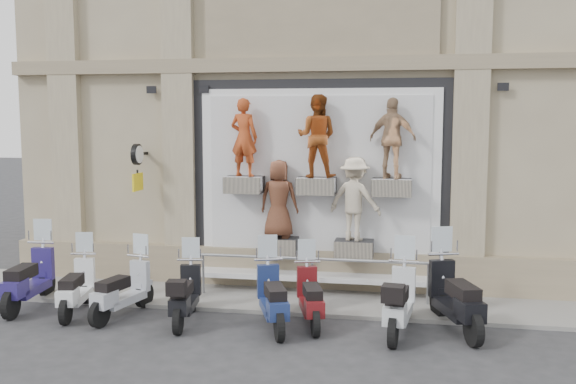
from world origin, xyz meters
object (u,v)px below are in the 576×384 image
scooter_f (311,285)px  scooter_b (76,276)px  guard_rail (312,280)px  scooter_h (456,283)px  clock_sign_bracket (137,161)px  scooter_a (29,266)px  scooter_e (273,285)px  scooter_c (122,278)px  scooter_d (185,283)px  scooter_g (399,288)px

scooter_f → scooter_b: bearing=166.2°
guard_rail → scooter_h: scooter_h is taller
clock_sign_bracket → scooter_a: (-1.54, -1.82, -1.97)m
scooter_b → scooter_h: bearing=-9.1°
clock_sign_bracket → scooter_e: (3.44, -2.19, -2.01)m
scooter_a → scooter_h: bearing=-5.5°
clock_sign_bracket → scooter_c: 2.96m
scooter_h → clock_sign_bracket: bearing=146.7°
guard_rail → scooter_b: scooter_b is taller
scooter_c → scooter_d: scooter_c is taller
scooter_h → guard_rail: bearing=136.0°
clock_sign_bracket → scooter_f: 4.94m
scooter_a → scooter_d: bearing=-11.7°
scooter_e → scooter_h: bearing=-13.0°
guard_rail → scooter_a: size_ratio=2.46×
scooter_c → scooter_d: (1.27, -0.10, -0.01)m
scooter_c → scooter_h: scooter_h is taller
scooter_a → scooter_h: scooter_h is taller
scooter_a → scooter_e: scooter_a is taller
guard_rail → scooter_e: size_ratio=2.61×
scooter_c → scooter_d: bearing=8.4°
guard_rail → clock_sign_bracket: bearing=173.2°
scooter_b → scooter_c: size_ratio=0.99×
clock_sign_bracket → scooter_c: bearing=-75.6°
scooter_d → scooter_h: size_ratio=0.84×
guard_rail → scooter_c: bearing=-154.6°
scooter_e → scooter_g: (2.22, 0.09, 0.02)m
scooter_d → scooter_e: (1.64, -0.02, 0.05)m
guard_rail → scooter_c: 3.74m
guard_rail → scooter_f: size_ratio=2.81×
scooter_g → scooter_c: bearing=-173.5°
clock_sign_bracket → scooter_b: bearing=-101.9°
scooter_a → scooter_g: scooter_a is taller
scooter_e → clock_sign_bracket: bearing=127.2°
clock_sign_bracket → scooter_h: 7.12m
scooter_e → scooter_h: 3.21m
clock_sign_bracket → guard_rail: bearing=-6.8°
scooter_h → scooter_f: bearing=164.1°
scooter_b → scooter_d: scooter_b is taller
clock_sign_bracket → scooter_e: bearing=-32.5°
scooter_c → scooter_f: size_ratio=1.02×
scooter_d → scooter_f: (2.27, 0.28, -0.00)m
guard_rail → scooter_f: (0.17, -1.42, 0.27)m
guard_rail → scooter_g: scooter_g is taller
scooter_d → scooter_g: (3.85, 0.06, 0.07)m
scooter_a → scooter_d: size_ratio=1.13×
clock_sign_bracket → scooter_e: clock_sign_bracket is taller
scooter_a → scooter_b: scooter_a is taller
scooter_e → scooter_a: bearing=155.5°
scooter_b → scooter_h: (7.05, 0.24, 0.13)m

